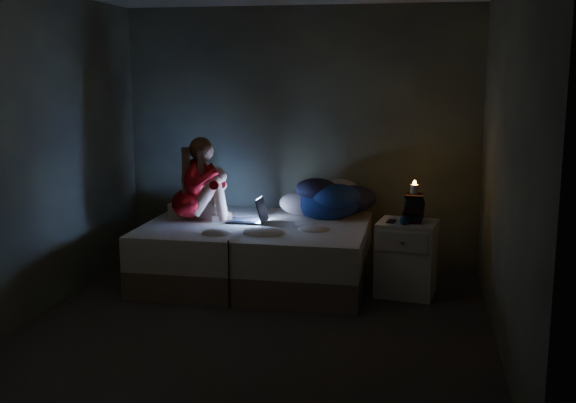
% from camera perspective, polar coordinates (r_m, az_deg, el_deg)
% --- Properties ---
extents(floor, '(3.60, 3.80, 0.02)m').
position_cam_1_polar(floor, '(5.50, -2.50, -10.21)').
color(floor, black).
rests_on(floor, ground).
extents(wall_back, '(3.60, 0.02, 2.60)m').
position_cam_1_polar(wall_back, '(7.04, 0.99, 5.36)').
color(wall_back, '#353633').
rests_on(wall_back, ground).
extents(wall_front, '(3.60, 0.02, 2.60)m').
position_cam_1_polar(wall_front, '(3.38, -10.10, -0.56)').
color(wall_front, '#353633').
rests_on(wall_front, ground).
extents(wall_left, '(0.02, 3.80, 2.60)m').
position_cam_1_polar(wall_left, '(5.87, -20.11, 3.66)').
color(wall_left, '#353633').
rests_on(wall_left, ground).
extents(wall_right, '(0.02, 3.80, 2.60)m').
position_cam_1_polar(wall_right, '(5.08, 17.69, 2.82)').
color(wall_right, '#353633').
rests_on(wall_right, ground).
extents(bed, '(2.04, 1.53, 0.56)m').
position_cam_1_polar(bed, '(6.49, -2.61, -4.25)').
color(bed, '#B2ADA3').
rests_on(bed, ground).
extents(pillow, '(0.48, 0.34, 0.14)m').
position_cam_1_polar(pillow, '(6.80, -7.51, -0.62)').
color(pillow, silver).
rests_on(pillow, bed).
extents(woman, '(0.57, 0.47, 0.80)m').
position_cam_1_polar(woman, '(6.53, -8.25, 1.83)').
color(woman, '#A30010').
rests_on(woman, bed).
extents(laptop, '(0.36, 0.26, 0.25)m').
position_cam_1_polar(laptop, '(6.46, -3.46, -0.64)').
color(laptop, black).
rests_on(laptop, bed).
extents(clothes_pile, '(0.81, 0.73, 0.40)m').
position_cam_1_polar(clothes_pile, '(6.69, 3.21, 0.42)').
color(clothes_pile, navy).
rests_on(clothes_pile, bed).
extents(nightstand, '(0.56, 0.51, 0.66)m').
position_cam_1_polar(nightstand, '(6.20, 9.77, -4.63)').
color(nightstand, silver).
rests_on(nightstand, ground).
extents(book_stack, '(0.19, 0.25, 0.22)m').
position_cam_1_polar(book_stack, '(6.12, 10.36, -0.65)').
color(book_stack, black).
rests_on(book_stack, nightstand).
extents(candle, '(0.07, 0.07, 0.08)m').
position_cam_1_polar(candle, '(6.09, 10.40, 0.72)').
color(candle, beige).
rests_on(candle, book_stack).
extents(phone, '(0.07, 0.14, 0.01)m').
position_cam_1_polar(phone, '(6.07, 8.61, -1.67)').
color(phone, black).
rests_on(phone, nightstand).
extents(blue_orb, '(0.08, 0.08, 0.08)m').
position_cam_1_polar(blue_orb, '(5.98, 9.79, -1.56)').
color(blue_orb, navy).
rests_on(blue_orb, nightstand).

